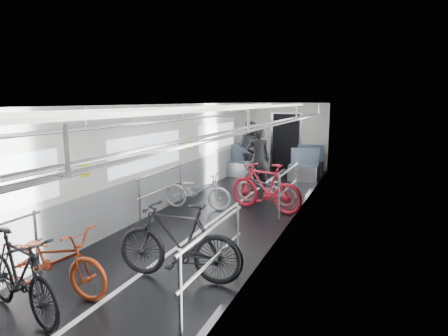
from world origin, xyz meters
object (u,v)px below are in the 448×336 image
(bike_left_far, at_px, (197,191))
(bike_right_near, at_px, (179,241))
(bike_aisle, at_px, (254,176))
(bike_left_mid, at_px, (20,275))
(person_standing, at_px, (258,159))
(bike_right_far, at_px, (265,187))
(person_seated, at_px, (249,148))
(bike_right_mid, at_px, (266,188))
(bike_left_near, at_px, (53,260))

(bike_left_far, height_order, bike_right_near, bike_right_near)
(bike_right_near, relative_size, bike_aisle, 1.12)
(bike_right_near, height_order, bike_aisle, bike_right_near)
(bike_left_mid, distance_m, person_standing, 7.28)
(bike_right_far, height_order, bike_aisle, bike_right_far)
(bike_right_near, distance_m, person_seated, 8.12)
(bike_right_mid, bearing_deg, bike_right_near, 6.89)
(bike_aisle, bearing_deg, bike_left_mid, -92.34)
(bike_left_near, bearing_deg, bike_aisle, -5.15)
(bike_right_far, xyz_separation_m, person_seated, (-1.67, 4.11, 0.35))
(bike_left_far, bearing_deg, bike_right_mid, -58.13)
(bike_left_far, distance_m, bike_right_mid, 1.70)
(bike_left_mid, height_order, bike_right_near, bike_right_near)
(bike_left_mid, relative_size, bike_right_far, 0.93)
(bike_left_near, relative_size, bike_right_near, 0.92)
(bike_left_mid, relative_size, bike_right_mid, 1.12)
(bike_left_mid, relative_size, bike_left_far, 1.05)
(bike_left_mid, bearing_deg, bike_left_near, 26.13)
(bike_right_near, bearing_deg, person_seated, -173.68)
(bike_left_mid, height_order, bike_left_far, bike_left_mid)
(bike_left_far, height_order, bike_aisle, bike_aisle)
(bike_right_mid, height_order, bike_aisle, bike_aisle)
(bike_left_far, distance_m, bike_aisle, 2.26)
(bike_left_far, xyz_separation_m, bike_aisle, (0.73, 2.14, 0.01))
(bike_right_mid, distance_m, person_seated, 3.86)
(bike_right_far, distance_m, bike_aisle, 1.91)
(bike_left_mid, relative_size, bike_aisle, 1.02)
(person_standing, distance_m, person_seated, 2.47)
(bike_aisle, distance_m, person_standing, 0.48)
(bike_aisle, xyz_separation_m, person_seated, (-0.90, 2.38, 0.46))
(bike_left_near, xyz_separation_m, person_standing, (0.83, 6.63, 0.45))
(bike_left_near, relative_size, bike_aisle, 1.03)
(bike_right_mid, bearing_deg, bike_right_far, 20.79)
(bike_left_near, relative_size, bike_left_mid, 1.01)
(bike_left_far, distance_m, person_standing, 2.43)
(bike_right_mid, distance_m, person_standing, 1.45)
(bike_right_near, bearing_deg, bike_aisle, -178.22)
(bike_aisle, height_order, person_standing, person_standing)
(bike_left_far, bearing_deg, person_standing, -24.25)
(bike_right_far, bearing_deg, bike_left_near, -2.08)
(bike_left_mid, bearing_deg, person_seated, 19.05)
(bike_aisle, bearing_deg, person_standing, 56.08)
(bike_left_far, bearing_deg, bike_left_near, 175.39)
(person_standing, height_order, person_seated, person_seated)
(bike_left_near, xyz_separation_m, bike_right_mid, (1.39, 5.40, -0.05))
(bike_right_near, bearing_deg, bike_left_near, -59.58)
(bike_aisle, relative_size, person_seated, 0.92)
(bike_left_mid, height_order, bike_right_mid, bike_left_mid)
(bike_right_far, distance_m, person_standing, 2.00)
(bike_right_near, distance_m, bike_right_far, 3.87)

